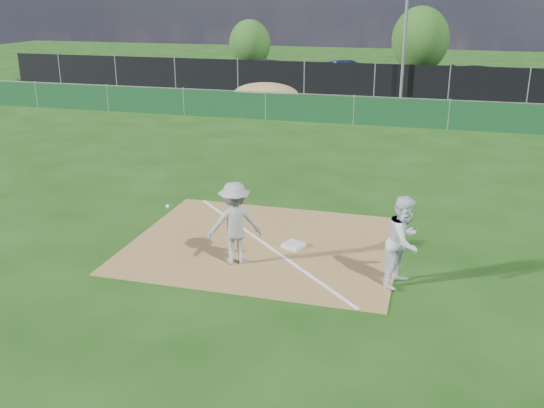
{
  "coord_description": "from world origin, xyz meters",
  "views": [
    {
      "loc": [
        3.57,
        -11.28,
        5.43
      ],
      "look_at": [
        0.17,
        1.0,
        1.0
      ],
      "focal_mm": 40.0,
      "sensor_mm": 36.0,
      "label": 1
    }
  ],
  "objects_px": {
    "car_right": "(483,77)",
    "tree_mid": "(420,40)",
    "car_mid": "(347,73)",
    "tree_left": "(250,44)",
    "first_base": "(294,245)",
    "play_at_first": "(235,223)",
    "car_left": "(271,69)",
    "light_pole": "(406,22)",
    "runner": "(404,241)"
  },
  "relations": [
    {
      "from": "car_right",
      "to": "tree_mid",
      "type": "bearing_deg",
      "value": 49.51
    },
    {
      "from": "car_left",
      "to": "tree_left",
      "type": "bearing_deg",
      "value": 53.66
    },
    {
      "from": "runner",
      "to": "light_pole",
      "type": "bearing_deg",
      "value": 24.53
    },
    {
      "from": "first_base",
      "to": "tree_mid",
      "type": "relative_size",
      "value": 0.09
    },
    {
      "from": "car_right",
      "to": "car_mid",
      "type": "bearing_deg",
      "value": 107.08
    },
    {
      "from": "runner",
      "to": "tree_mid",
      "type": "xyz_separation_m",
      "value": [
        -1.23,
        33.66,
        1.5
      ]
    },
    {
      "from": "car_mid",
      "to": "tree_mid",
      "type": "distance_m",
      "value": 7.52
    },
    {
      "from": "runner",
      "to": "tree_mid",
      "type": "bearing_deg",
      "value": 22.51
    },
    {
      "from": "first_base",
      "to": "runner",
      "type": "bearing_deg",
      "value": -25.65
    },
    {
      "from": "car_left",
      "to": "light_pole",
      "type": "bearing_deg",
      "value": -96.2
    },
    {
      "from": "car_mid",
      "to": "car_left",
      "type": "bearing_deg",
      "value": 109.17
    },
    {
      "from": "first_base",
      "to": "runner",
      "type": "xyz_separation_m",
      "value": [
        2.47,
        -1.18,
        0.85
      ]
    },
    {
      "from": "car_right",
      "to": "tree_mid",
      "type": "relative_size",
      "value": 0.93
    },
    {
      "from": "car_right",
      "to": "tree_mid",
      "type": "xyz_separation_m",
      "value": [
        -4.11,
        5.15,
        1.77
      ]
    },
    {
      "from": "play_at_first",
      "to": "runner",
      "type": "bearing_deg",
      "value": -0.91
    },
    {
      "from": "light_pole",
      "to": "tree_mid",
      "type": "bearing_deg",
      "value": 87.81
    },
    {
      "from": "runner",
      "to": "tree_mid",
      "type": "relative_size",
      "value": 0.39
    },
    {
      "from": "car_left",
      "to": "tree_left",
      "type": "xyz_separation_m",
      "value": [
        -3.19,
        5.52,
        1.15
      ]
    },
    {
      "from": "play_at_first",
      "to": "runner",
      "type": "relative_size",
      "value": 1.15
    },
    {
      "from": "tree_mid",
      "to": "runner",
      "type": "bearing_deg",
      "value": -87.9
    },
    {
      "from": "car_mid",
      "to": "tree_left",
      "type": "distance_m",
      "value": 10.14
    },
    {
      "from": "play_at_first",
      "to": "light_pole",
      "type": "bearing_deg",
      "value": 85.44
    },
    {
      "from": "car_left",
      "to": "car_mid",
      "type": "xyz_separation_m",
      "value": [
        5.04,
        -0.29,
        -0.02
      ]
    },
    {
      "from": "play_at_first",
      "to": "car_mid",
      "type": "bearing_deg",
      "value": 93.98
    },
    {
      "from": "play_at_first",
      "to": "car_mid",
      "type": "distance_m",
      "value": 27.63
    },
    {
      "from": "first_base",
      "to": "runner",
      "type": "distance_m",
      "value": 2.86
    },
    {
      "from": "light_pole",
      "to": "first_base",
      "type": "xyz_separation_m",
      "value": [
        -0.82,
        -21.7,
        -3.94
      ]
    },
    {
      "from": "car_mid",
      "to": "tree_left",
      "type": "height_order",
      "value": "tree_left"
    },
    {
      "from": "first_base",
      "to": "play_at_first",
      "type": "distance_m",
      "value": 1.73
    },
    {
      "from": "car_right",
      "to": "car_left",
      "type": "bearing_deg",
      "value": 103.51
    },
    {
      "from": "runner",
      "to": "car_right",
      "type": "relative_size",
      "value": 0.42
    },
    {
      "from": "play_at_first",
      "to": "car_mid",
      "type": "xyz_separation_m",
      "value": [
        -1.92,
        27.56,
        -0.19
      ]
    },
    {
      "from": "tree_left",
      "to": "car_right",
      "type": "bearing_deg",
      "value": -16.64
    },
    {
      "from": "car_mid",
      "to": "tree_left",
      "type": "relative_size",
      "value": 1.18
    },
    {
      "from": "play_at_first",
      "to": "tree_mid",
      "type": "xyz_separation_m",
      "value": [
        2.23,
        33.6,
        1.5
      ]
    },
    {
      "from": "car_left",
      "to": "tree_left",
      "type": "relative_size",
      "value": 1.16
    },
    {
      "from": "first_base",
      "to": "play_at_first",
      "type": "bearing_deg",
      "value": -131.54
    },
    {
      "from": "runner",
      "to": "car_left",
      "type": "distance_m",
      "value": 29.8
    },
    {
      "from": "light_pole",
      "to": "car_right",
      "type": "distance_m",
      "value": 7.96
    },
    {
      "from": "play_at_first",
      "to": "tree_left",
      "type": "distance_m",
      "value": 34.9
    },
    {
      "from": "light_pole",
      "to": "car_left",
      "type": "relative_size",
      "value": 1.88
    },
    {
      "from": "car_left",
      "to": "car_right",
      "type": "bearing_deg",
      "value": -63.85
    },
    {
      "from": "first_base",
      "to": "tree_left",
      "type": "relative_size",
      "value": 0.11
    },
    {
      "from": "play_at_first",
      "to": "tree_mid",
      "type": "bearing_deg",
      "value": 86.2
    },
    {
      "from": "runner",
      "to": "tree_left",
      "type": "bearing_deg",
      "value": 42.57
    },
    {
      "from": "tree_left",
      "to": "tree_mid",
      "type": "xyz_separation_m",
      "value": [
        12.38,
        0.22,
        0.52
      ]
    },
    {
      "from": "first_base",
      "to": "runner",
      "type": "relative_size",
      "value": 0.23
    },
    {
      "from": "play_at_first",
      "to": "car_left",
      "type": "relative_size",
      "value": 0.49
    },
    {
      "from": "tree_left",
      "to": "first_base",
      "type": "bearing_deg",
      "value": -70.93
    },
    {
      "from": "light_pole",
      "to": "tree_left",
      "type": "height_order",
      "value": "light_pole"
    }
  ]
}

